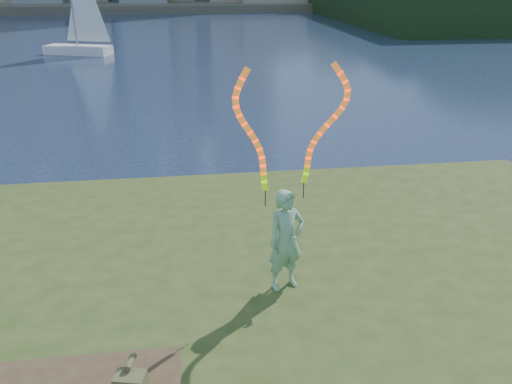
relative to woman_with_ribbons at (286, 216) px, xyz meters
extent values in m
plane|color=#192640|center=(-1.25, 0.30, -2.19)|extent=(320.00, 320.00, 0.00)
cube|color=#364518|center=(-1.25, -1.70, -1.54)|extent=(14.00, 12.00, 0.30)
cube|color=#4B4637|center=(-1.25, 95.30, -1.59)|extent=(320.00, 40.00, 1.20)
imported|color=#207C33|center=(0.00, -0.03, -0.46)|extent=(0.79, 0.64, 1.86)
cylinder|color=black|center=(-0.36, -0.03, 0.36)|extent=(0.02, 0.02, 0.30)
cylinder|color=black|center=(0.34, 0.22, 0.36)|extent=(0.02, 0.02, 0.30)
cube|color=#494727|center=(-2.50, -2.19, -1.25)|extent=(0.46, 0.36, 0.29)
cylinder|color=#494727|center=(-2.50, -1.99, -1.05)|extent=(0.16, 0.29, 0.10)
cube|color=white|center=(-10.00, 34.42, -1.88)|extent=(5.45, 3.34, 0.73)
camera|label=1|loc=(-1.51, -7.42, 3.79)|focal=35.00mm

